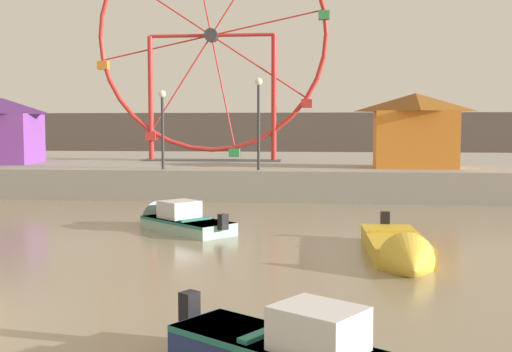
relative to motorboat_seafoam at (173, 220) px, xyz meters
The scene contains 9 objects.
quay_promenade 16.93m from the motorboat_seafoam, 97.10° to the left, with size 110.00×20.01×1.29m, color gray.
distant_town_skyline 41.34m from the motorboat_seafoam, 92.90° to the left, with size 140.00×3.00×4.40m, color #564C47.
motorboat_seafoam is the anchor object (origin of this frame).
motorboat_mustard_yellow 7.53m from the motorboat_seafoam, 32.64° to the right, with size 1.43×4.90×1.25m.
ferris_wheel_red_frame 16.09m from the motorboat_seafoam, 95.23° to the left, with size 12.27×1.20×12.67m.
carnival_booth_purple_stall 15.90m from the motorboat_seafoam, 135.58° to the left, with size 3.75×3.49×3.23m.
carnival_booth_orange_canopy 13.38m from the motorboat_seafoam, 48.92° to the left, with size 3.91×2.83×3.30m.
promenade_lamp_near 8.72m from the motorboat_seafoam, 106.46° to the left, with size 0.32×0.32×3.37m.
promenade_lamp_far 8.53m from the motorboat_seafoam, 76.07° to the left, with size 0.32×0.32×3.85m.
Camera 1 is at (6.64, -8.20, 3.12)m, focal length 44.18 mm.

